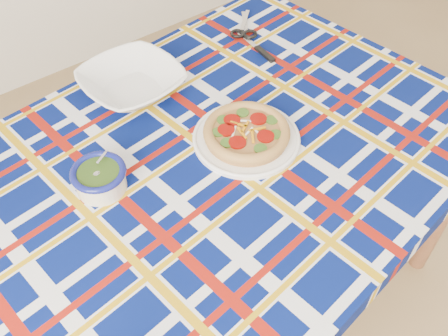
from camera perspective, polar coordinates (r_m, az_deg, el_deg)
dining_table at (r=1.17m, az=-3.84°, el=-2.74°), size 1.53×1.05×0.68m
tablecloth at (r=1.16m, az=-3.89°, el=-2.03°), size 1.56×1.09×0.10m
main_focaccia_plate at (r=1.17m, az=2.60°, el=4.08°), size 0.30×0.30×0.05m
pesto_bowl at (r=1.09m, az=-14.05°, el=-0.98°), size 0.13×0.13×0.07m
serving_bowl at (r=1.33m, az=-10.47°, el=9.59°), size 0.27×0.27×0.06m
table_knife at (r=1.52m, az=2.61°, el=14.55°), size 0.04×0.21×0.01m
kitchen_scissors at (r=1.59m, az=2.39°, el=16.45°), size 0.18×0.19×0.02m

